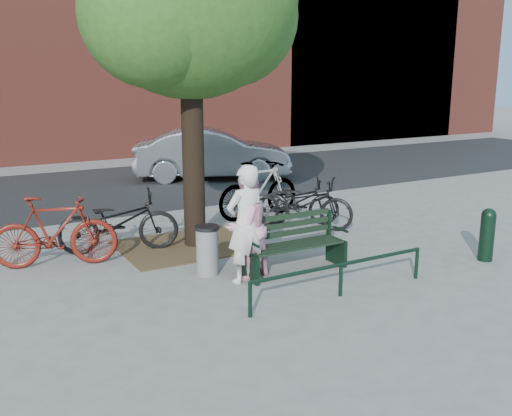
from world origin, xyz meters
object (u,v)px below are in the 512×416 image
park_bench (292,242)px  bicycle_c (294,201)px  person_right (246,227)px  bollard (487,233)px  parked_car (212,154)px  litter_bin (207,250)px  person_left (246,224)px

park_bench → bicycle_c: bicycle_c is taller
person_right → bollard: bearing=145.2°
park_bench → bicycle_c: size_ratio=0.90×
bicycle_c → parked_car: 5.89m
park_bench → parked_car: bearing=73.4°
bicycle_c → bollard: bearing=-129.3°
bollard → parked_car: 9.53m
person_right → parked_car: (3.29, 8.21, -0.05)m
bollard → parked_car: size_ratio=0.20×
parked_car → litter_bin: bearing=176.9°
person_right → parked_car: bearing=-128.9°
person_left → parked_car: person_left is taller
person_right → bollard: 4.23m
park_bench → litter_bin: size_ratio=2.16×
bicycle_c → parked_car: (0.82, 5.83, 0.27)m
park_bench → bollard: size_ratio=1.88×
parked_car → bollard: bearing=-152.9°
person_left → person_right: person_left is taller
park_bench → person_left: person_left is taller
park_bench → person_right: person_right is taller
park_bench → person_right: 0.89m
bicycle_c → person_left: bearing=162.5°
person_right → bicycle_c: size_ratio=0.86×
litter_bin → parked_car: size_ratio=0.17×
person_left → person_right: (0.08, 0.14, -0.09)m
bollard → bicycle_c: bearing=112.9°
person_left → bollard: bearing=157.8°
person_left → bicycle_c: (2.55, 2.52, -0.41)m
person_right → bollard: person_right is taller
litter_bin → parked_car: bearing=64.2°
bicycle_c → parked_car: size_ratio=0.41×
person_left → bicycle_c: 3.61m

